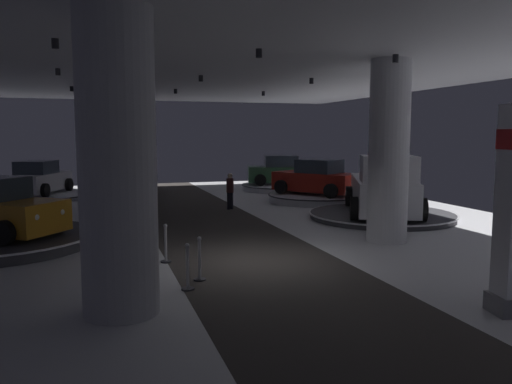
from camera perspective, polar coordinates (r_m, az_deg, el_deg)
ground at (r=13.33m, az=-0.16°, el=-7.86°), size 24.00×44.00×0.06m
ceiling_with_spotlights at (r=13.11m, az=-0.17°, el=16.47°), size 24.00×44.00×0.39m
column_left at (r=9.41m, az=-15.32°, el=3.03°), size 1.39×1.39×5.50m
column_right at (r=15.89m, az=14.73°, el=4.37°), size 1.21×1.21×5.50m
display_platform_far_right at (r=25.03m, az=6.80°, el=-0.61°), size 4.73×4.73×0.36m
display_car_far_right at (r=24.92m, az=6.89°, el=1.50°), size 3.77×4.51×1.71m
display_platform_deep_left at (r=28.48m, az=-23.22°, el=-0.38°), size 5.40×5.40×0.23m
display_car_deep_left at (r=28.37m, az=-23.33°, el=1.35°), size 3.29×4.56×1.71m
display_platform_deep_right at (r=30.12m, az=3.10°, el=0.60°), size 4.97×4.97×0.34m
display_car_deep_right at (r=30.04m, az=3.05°, el=2.33°), size 4.52×3.05×1.71m
display_platform_mid_right at (r=20.47m, az=13.96°, el=-2.55°), size 5.68×5.68×0.23m
pickup_truck_mid_right at (r=20.01m, az=14.14°, el=0.23°), size 4.32×5.69×2.30m
visitor_walking_near at (r=22.19m, az=-2.94°, el=0.35°), size 0.32×0.32×1.59m
stanchion_a at (r=10.93m, az=-7.71°, el=-9.00°), size 0.28×0.28×1.01m
stanchion_b at (r=11.58m, az=-6.37°, el=-8.10°), size 0.28×0.28×1.01m
stanchion_c at (r=13.29m, az=-10.13°, el=-6.25°), size 0.28×0.28×1.01m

